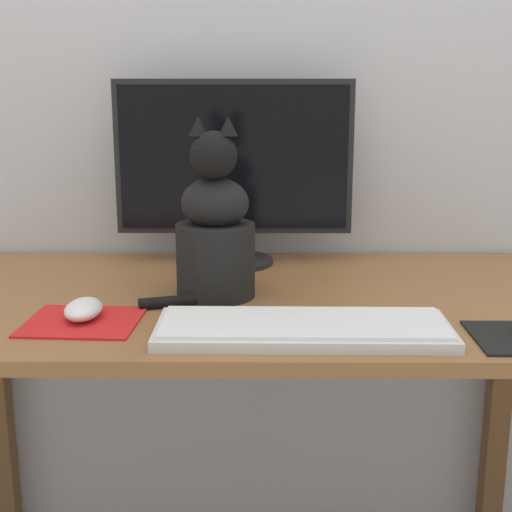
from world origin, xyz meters
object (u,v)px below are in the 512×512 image
cat (215,232)px  keyboard (303,328)px  computer_mouse_left (83,309)px  monitor (234,167)px

cat → keyboard: bearing=-50.5°
keyboard → computer_mouse_left: (-0.37, 0.07, 0.01)m
keyboard → monitor: bearing=105.9°
cat → monitor: bearing=87.6°
computer_mouse_left → cat: 0.28m
keyboard → computer_mouse_left: 0.37m
monitor → cat: bearing=-96.2°
monitor → keyboard: bearing=-74.7°
computer_mouse_left → monitor: bearing=58.1°
monitor → keyboard: (0.13, -0.46, -0.20)m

